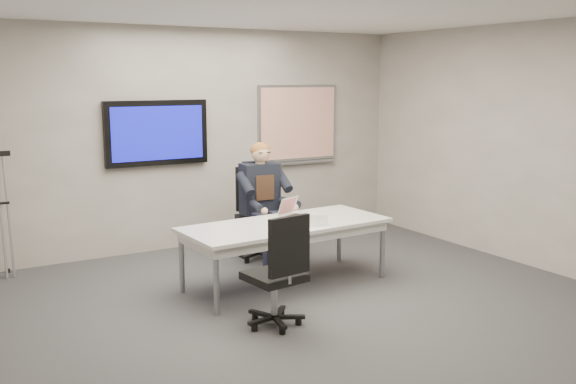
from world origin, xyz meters
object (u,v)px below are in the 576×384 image
conference_table (286,230)px  seated_person (267,216)px  office_chair_far (258,230)px  office_chair_near (277,292)px  laptop (292,212)px

conference_table → seated_person: (0.22, 0.81, -0.02)m
conference_table → office_chair_far: 1.12m
office_chair_far → seated_person: seated_person is taller
office_chair_near → laptop: size_ratio=2.75×
office_chair_far → laptop: office_chair_far is taller
conference_table → laptop: 0.34m
conference_table → office_chair_far: office_chair_far is taller
office_chair_far → laptop: (-0.02, -0.84, 0.38)m
office_chair_near → conference_table: bearing=-131.2°
office_chair_near → seated_person: (0.88, 1.78, 0.26)m
conference_table → office_chair_near: 1.21m
laptop → office_chair_far: bearing=65.5°
office_chair_near → seated_person: bearing=-123.5°
office_chair_far → laptop: bearing=-79.0°
office_chair_far → office_chair_near: size_ratio=1.08×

